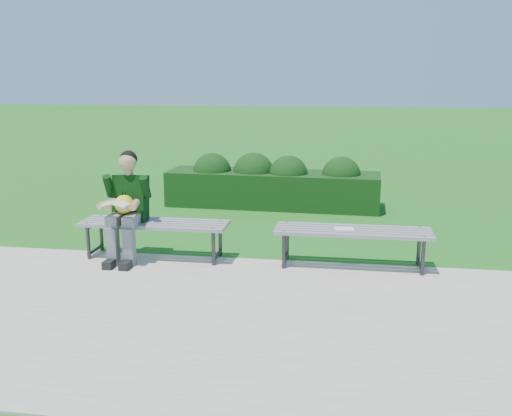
% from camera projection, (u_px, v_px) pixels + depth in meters
% --- Properties ---
extents(ground, '(80.00, 80.00, 0.00)m').
position_uv_depth(ground, '(227.00, 259.00, 7.04)').
color(ground, '#336A1E').
rests_on(ground, ground).
extents(walkway, '(30.00, 3.50, 0.02)m').
position_uv_depth(walkway, '(189.00, 315.00, 5.35)').
color(walkway, '#ABA691').
rests_on(walkway, ground).
extents(hedge, '(3.68, 1.06, 0.93)m').
position_uv_depth(hedge, '(272.00, 183.00, 9.86)').
color(hedge, '#154219').
rests_on(hedge, ground).
extents(bench_left, '(1.80, 0.50, 0.46)m').
position_uv_depth(bench_left, '(154.00, 226.00, 6.95)').
color(bench_left, gray).
rests_on(bench_left, walkway).
extents(bench_right, '(1.80, 0.50, 0.46)m').
position_uv_depth(bench_right, '(353.00, 234.00, 6.61)').
color(bench_right, gray).
rests_on(bench_right, walkway).
extents(seated_boy, '(0.56, 0.76, 1.31)m').
position_uv_depth(seated_boy, '(127.00, 203.00, 6.84)').
color(seated_boy, slate).
rests_on(seated_boy, walkway).
extents(paper_sheet, '(0.24, 0.19, 0.01)m').
position_uv_depth(paper_sheet, '(344.00, 229.00, 6.61)').
color(paper_sheet, white).
rests_on(paper_sheet, bench_right).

